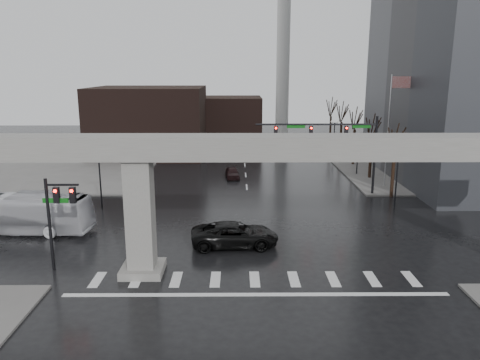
% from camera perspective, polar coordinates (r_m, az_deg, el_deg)
% --- Properties ---
extents(ground, '(160.00, 160.00, 0.00)m').
position_cam_1_polar(ground, '(30.10, 1.72, -11.19)').
color(ground, black).
rests_on(ground, ground).
extents(sidewalk_ne, '(28.00, 36.00, 0.15)m').
position_cam_1_polar(sidewalk_ne, '(70.02, 22.37, 2.11)').
color(sidewalk_ne, slate).
rests_on(sidewalk_ne, ground).
extents(sidewalk_nw, '(28.00, 36.00, 0.15)m').
position_cam_1_polar(sidewalk_nw, '(69.21, -21.52, 2.06)').
color(sidewalk_nw, slate).
rests_on(sidewalk_nw, ground).
extents(elevated_guideway, '(48.00, 2.60, 8.70)m').
position_cam_1_polar(elevated_guideway, '(28.04, 4.41, 1.75)').
color(elevated_guideway, gray).
rests_on(elevated_guideway, ground).
extents(building_far_left, '(16.00, 14.00, 10.00)m').
position_cam_1_polar(building_far_left, '(70.96, -10.98, 7.03)').
color(building_far_left, black).
rests_on(building_far_left, ground).
extents(building_far_mid, '(10.00, 10.00, 8.00)m').
position_cam_1_polar(building_far_mid, '(79.83, -1.08, 7.22)').
color(building_far_mid, black).
rests_on(building_far_mid, ground).
extents(smokestack, '(3.60, 3.60, 30.00)m').
position_cam_1_polar(smokestack, '(73.71, 5.26, 13.94)').
color(smokestack, silver).
rests_on(smokestack, ground).
extents(signal_mast_arm, '(12.12, 0.43, 8.00)m').
position_cam_1_polar(signal_mast_arm, '(47.72, 11.83, 5.02)').
color(signal_mast_arm, black).
rests_on(signal_mast_arm, ground).
extents(signal_left_pole, '(2.30, 0.30, 6.00)m').
position_cam_1_polar(signal_left_pole, '(31.18, -21.41, -3.28)').
color(signal_left_pole, black).
rests_on(signal_left_pole, ground).
extents(flagpole_assembly, '(2.06, 0.12, 12.00)m').
position_cam_1_polar(flagpole_assembly, '(52.25, 18.01, 7.24)').
color(flagpole_assembly, silver).
rests_on(flagpole_assembly, ground).
extents(lamp_right_0, '(1.22, 0.32, 5.11)m').
position_cam_1_polar(lamp_right_0, '(44.78, 18.61, 1.01)').
color(lamp_right_0, black).
rests_on(lamp_right_0, ground).
extents(lamp_right_1, '(1.22, 0.32, 5.11)m').
position_cam_1_polar(lamp_right_1, '(57.96, 14.20, 3.97)').
color(lamp_right_1, black).
rests_on(lamp_right_1, ground).
extents(lamp_right_2, '(1.22, 0.32, 5.11)m').
position_cam_1_polar(lamp_right_2, '(71.46, 11.43, 5.82)').
color(lamp_right_2, black).
rests_on(lamp_right_2, ground).
extents(lamp_left_0, '(1.22, 0.32, 5.11)m').
position_cam_1_polar(lamp_left_0, '(44.12, -16.75, 0.97)').
color(lamp_left_0, black).
rests_on(lamp_left_0, ground).
extents(lamp_left_1, '(1.22, 0.32, 5.11)m').
position_cam_1_polar(lamp_left_1, '(57.45, -12.92, 3.96)').
color(lamp_left_1, black).
rests_on(lamp_left_1, ground).
extents(lamp_left_2, '(1.22, 0.32, 5.11)m').
position_cam_1_polar(lamp_left_2, '(71.04, -10.53, 5.82)').
color(lamp_left_2, black).
rests_on(lamp_left_2, ground).
extents(tree_right_0, '(1.09, 1.58, 7.50)m').
position_cam_1_polar(tree_right_0, '(48.97, 18.20, 1.23)').
color(tree_right_0, black).
rests_on(tree_right_0, ground).
extents(tree_right_1, '(1.09, 1.61, 7.67)m').
position_cam_1_polar(tree_right_1, '(56.45, 15.68, 3.00)').
color(tree_right_1, black).
rests_on(tree_right_1, ground).
extents(tree_right_2, '(1.10, 1.63, 7.85)m').
position_cam_1_polar(tree_right_2, '(64.06, 13.74, 4.35)').
color(tree_right_2, black).
rests_on(tree_right_2, ground).
extents(tree_right_3, '(1.11, 1.66, 8.02)m').
position_cam_1_polar(tree_right_3, '(71.75, 12.22, 5.41)').
color(tree_right_3, black).
rests_on(tree_right_3, ground).
extents(tree_right_4, '(1.12, 1.69, 8.19)m').
position_cam_1_polar(tree_right_4, '(79.51, 10.98, 6.26)').
color(tree_right_4, black).
rests_on(tree_right_4, ground).
extents(pickup_truck, '(6.44, 3.27, 1.74)m').
position_cam_1_polar(pickup_truck, '(33.95, -0.64, -6.68)').
color(pickup_truck, black).
rests_on(pickup_truck, ground).
extents(city_bus, '(11.52, 3.71, 3.15)m').
position_cam_1_polar(city_bus, '(40.40, -25.33, -3.66)').
color(city_bus, silver).
rests_on(city_bus, ground).
extents(far_car, '(1.86, 3.90, 1.29)m').
position_cam_1_polar(far_car, '(55.02, -0.93, 0.89)').
color(far_car, black).
rests_on(far_car, ground).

